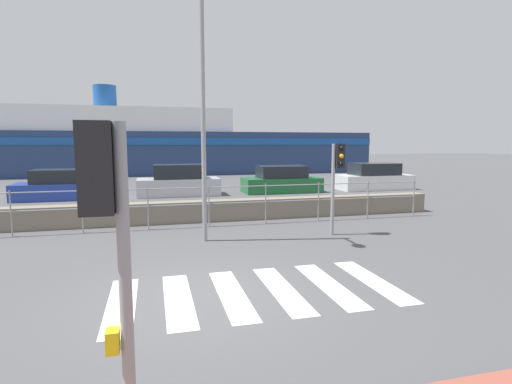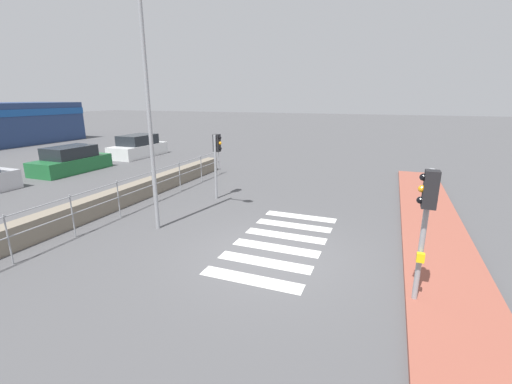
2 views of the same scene
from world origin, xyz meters
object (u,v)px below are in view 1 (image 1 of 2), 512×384
traffic_light_far (337,168)px  ferry_boat (150,146)px  parked_car_blue (63,186)px  traffic_light_near (108,223)px  streetlamp (203,77)px  parked_car_silver (179,182)px  parked_car_white (374,178)px  parked_car_green (281,181)px

traffic_light_far → ferry_boat: 25.42m
parked_car_blue → ferry_boat: bearing=75.4°
traffic_light_near → ferry_boat: (0.21, 31.94, 0.33)m
traffic_light_near → streetlamp: (1.63, 7.05, 2.22)m
parked_car_silver → ferry_boat: bearing=95.1°
traffic_light_far → streetlamp: (-3.68, 0.01, 2.31)m
streetlamp → parked_car_silver: streetlamp is taller
ferry_boat → parked_car_blue: size_ratio=8.74×
parked_car_blue → traffic_light_near: bearing=-77.6°
traffic_light_far → ferry_boat: ferry_boat is taller
traffic_light_far → parked_car_white: traffic_light_far is taller
traffic_light_far → parked_car_green: (1.61, 9.82, -1.29)m
traffic_light_near → parked_car_green: 18.28m
parked_car_silver → parked_car_white: parked_car_silver is taller
parked_car_blue → traffic_light_far: bearing=-47.4°
parked_car_silver → parked_car_green: parked_car_silver is taller
parked_car_silver → traffic_light_near: bearing=-95.3°
streetlamp → parked_car_blue: 11.74m
streetlamp → parked_car_white: 14.99m
parked_car_white → traffic_light_near: bearing=-126.3°
parked_car_blue → parked_car_green: parked_car_green is taller
traffic_light_near → parked_car_white: traffic_light_near is taller
ferry_boat → parked_car_silver: bearing=-84.9°
traffic_light_far → parked_car_silver: bearing=110.9°
parked_car_green → parked_car_white: parked_car_white is taller
traffic_light_near → streetlamp: streetlamp is taller
traffic_light_near → ferry_boat: 31.95m
traffic_light_far → ferry_boat: size_ratio=0.07×
streetlamp → ferry_boat: size_ratio=0.19×
traffic_light_far → parked_car_white: size_ratio=0.61×
parked_car_blue → parked_car_silver: (5.28, 0.00, 0.07)m
parked_car_green → ferry_boat: bearing=114.0°
traffic_light_near → traffic_light_far: bearing=53.0°
traffic_light_near → parked_car_blue: size_ratio=0.66×
traffic_light_far → parked_car_green: bearing=80.7°
parked_car_blue → parked_car_green: (10.63, 0.00, 0.01)m
parked_car_silver → parked_car_green: 5.35m
parked_car_blue → parked_car_silver: parked_car_silver is taller
traffic_light_far → parked_car_white: (7.08, 9.82, -1.25)m
traffic_light_near → ferry_boat: size_ratio=0.08×
parked_car_white → parked_car_silver: bearing=180.0°
traffic_light_far → parked_car_blue: 13.40m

